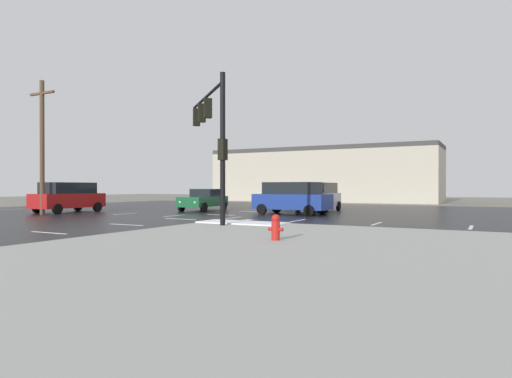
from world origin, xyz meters
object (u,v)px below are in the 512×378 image
object	(u,v)px
suv_red	(68,197)
suv_silver	(319,196)
traffic_signal_mast	(212,126)
fire_hydrant	(276,227)
suv_blue	(292,197)
sedan_green	(205,199)
utility_pole_mid	(42,144)
sedan_grey	(286,197)

from	to	relation	value
suv_red	suv_silver	bearing A→B (deg)	-57.41
traffic_signal_mast	suv_red	xyz separation A→B (m)	(-13.77, 3.12, -3.53)
fire_hydrant	suv_silver	size ratio (longest dim) A/B	0.16
fire_hydrant	suv_silver	xyz separation A→B (m)	(-5.10, 17.76, 0.55)
fire_hydrant	suv_blue	bearing A→B (deg)	111.58
suv_silver	suv_blue	bearing A→B (deg)	174.99
fire_hydrant	suv_red	size ratio (longest dim) A/B	0.16
sedan_green	utility_pole_mid	bearing A→B (deg)	-42.77
fire_hydrant	utility_pole_mid	distance (m)	20.38
sedan_green	suv_red	world-z (taller)	suv_red
suv_silver	sedan_grey	size ratio (longest dim) A/B	1.07
traffic_signal_mast	fire_hydrant	distance (m)	8.70
sedan_grey	traffic_signal_mast	bearing A→B (deg)	-168.77
utility_pole_mid	sedan_green	bearing A→B (deg)	53.08
fire_hydrant	suv_blue	distance (m)	14.45
suv_blue	suv_red	bearing A→B (deg)	23.30
fire_hydrant	suv_blue	world-z (taller)	suv_blue
suv_blue	sedan_grey	bearing A→B (deg)	-60.60
traffic_signal_mast	suv_silver	bearing A→B (deg)	-49.69
suv_silver	suv_blue	distance (m)	4.34
suv_red	utility_pole_mid	world-z (taller)	utility_pole_mid
fire_hydrant	suv_red	distance (m)	21.19
suv_blue	utility_pole_mid	distance (m)	16.05
fire_hydrant	suv_silver	bearing A→B (deg)	106.02
sedan_grey	suv_red	bearing A→B (deg)	143.91
fire_hydrant	sedan_grey	size ratio (longest dim) A/B	0.17
suv_silver	utility_pole_mid	distance (m)	18.64
fire_hydrant	utility_pole_mid	bearing A→B (deg)	162.77
traffic_signal_mast	fire_hydrant	xyz separation A→B (m)	(5.76, -5.08, -4.08)
sedan_green	utility_pole_mid	world-z (taller)	utility_pole_mid
suv_blue	suv_silver	bearing A→B (deg)	-89.64
suv_blue	utility_pole_mid	xyz separation A→B (m)	(-13.79, -7.50, 3.34)
traffic_signal_mast	suv_blue	distance (m)	9.07
suv_silver	fire_hydrant	bearing A→B (deg)	-166.22
utility_pole_mid	traffic_signal_mast	bearing A→B (deg)	-3.62
traffic_signal_mast	suv_blue	size ratio (longest dim) A/B	1.31
traffic_signal_mast	suv_red	distance (m)	14.56
fire_hydrant	traffic_signal_mast	bearing A→B (deg)	138.60
suv_red	sedan_green	bearing A→B (deg)	-48.49
traffic_signal_mast	suv_silver	xyz separation A→B (m)	(0.66, 12.68, -3.53)
sedan_grey	fire_hydrant	bearing A→B (deg)	-158.27
suv_blue	utility_pole_mid	size ratio (longest dim) A/B	0.58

